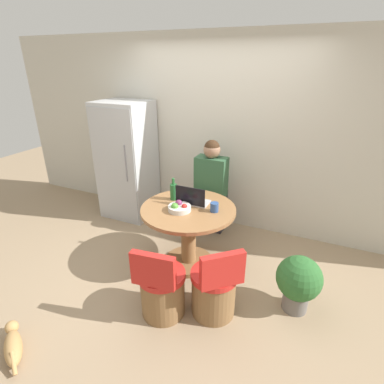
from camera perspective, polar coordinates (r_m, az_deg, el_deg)
The scene contains 13 objects.
ground_plane at distance 3.57m, azimuth -3.31°, elevation -15.09°, with size 12.00×12.00×0.00m, color #9E8466.
wall_back at distance 4.19m, azimuth 5.31°, elevation 10.73°, with size 7.00×0.06×2.60m.
refrigerator at distance 4.59m, azimuth -12.28°, elevation 5.80°, with size 0.73×0.66×1.73m.
dining_table at distance 3.44m, azimuth -0.69°, elevation -6.68°, with size 1.06×1.06×0.75m.
chair_near_right_corner at distance 2.95m, azimuth 4.26°, elevation -18.13°, with size 0.51×0.51×0.78m.
chair_near_camera at distance 2.95m, azimuth -5.75°, elevation -18.13°, with size 0.44×0.45×0.78m.
person_seated at distance 3.95m, azimuth 3.85°, elevation 1.48°, with size 0.40×0.37×1.35m.
laptop at distance 3.39m, azimuth 0.09°, elevation -1.47°, with size 0.35×0.21×0.22m.
fruit_bowl at distance 3.24m, azimuth -2.45°, elevation -2.96°, with size 0.25×0.25×0.10m.
coffee_cup at distance 3.23m, azimuth 4.29°, elevation -2.89°, with size 0.09×0.09×0.10m.
bottle at distance 3.48m, azimuth -3.54°, elevation 0.13°, with size 0.08×0.08×0.27m.
cat at distance 3.16m, azimuth -30.93°, elevation -23.71°, with size 0.44×0.35×0.16m.
potted_plant at distance 3.11m, azimuth 19.64°, elevation -15.66°, with size 0.43×0.43×0.58m.
Camera 1 is at (1.32, -2.45, 2.24)m, focal length 28.00 mm.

